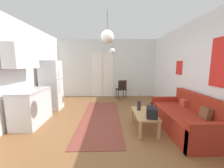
# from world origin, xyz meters

# --- Properties ---
(ground_plane) EXTENTS (5.25, 7.39, 0.10)m
(ground_plane) POSITION_xyz_m (0.00, 0.00, -0.05)
(ground_plane) COLOR brown
(wall_back) EXTENTS (4.85, 0.13, 2.74)m
(wall_back) POSITION_xyz_m (-0.01, 3.44, 1.36)
(wall_back) COLOR silver
(wall_back) RESTS_ON ground_plane
(wall_right) EXTENTS (0.12, 6.99, 2.74)m
(wall_right) POSITION_xyz_m (2.37, -0.00, 1.37)
(wall_right) COLOR silver
(wall_right) RESTS_ON ground_plane
(wall_left) EXTENTS (0.12, 6.99, 2.74)m
(wall_left) POSITION_xyz_m (-2.37, 0.00, 1.37)
(wall_left) COLOR white
(wall_left) RESTS_ON ground_plane
(area_rug) EXTENTS (1.10, 3.14, 0.01)m
(area_rug) POSITION_xyz_m (-0.18, 0.73, 0.01)
(area_rug) COLOR brown
(area_rug) RESTS_ON ground_plane
(couch) EXTENTS (0.91, 1.91, 0.86)m
(couch) POSITION_xyz_m (1.91, -0.07, 0.28)
(couch) COLOR maroon
(couch) RESTS_ON ground_plane
(coffee_table) EXTENTS (0.48, 0.97, 0.42)m
(coffee_table) POSITION_xyz_m (0.90, -0.02, 0.36)
(coffee_table) COLOR tan
(coffee_table) RESTS_ON ground_plane
(bamboo_vase) EXTENTS (0.09, 0.09, 0.46)m
(bamboo_vase) POSITION_xyz_m (0.81, 0.14, 0.54)
(bamboo_vase) COLOR #2D2D33
(bamboo_vase) RESTS_ON coffee_table
(handbag) EXTENTS (0.28, 0.34, 0.33)m
(handbag) POSITION_xyz_m (0.98, -0.32, 0.54)
(handbag) COLOR black
(handbag) RESTS_ON coffee_table
(refrigerator) EXTENTS (0.64, 0.58, 1.69)m
(refrigerator) POSITION_xyz_m (-1.92, 1.57, 0.85)
(refrigerator) COLOR white
(refrigerator) RESTS_ON ground_plane
(kitchen_counter) EXTENTS (0.60, 1.11, 2.04)m
(kitchen_counter) POSITION_xyz_m (-2.00, 0.39, 0.78)
(kitchen_counter) COLOR silver
(kitchen_counter) RESTS_ON ground_plane
(accent_chair) EXTENTS (0.50, 0.49, 0.86)m
(accent_chair) POSITION_xyz_m (0.64, 2.85, 0.49)
(accent_chair) COLOR black
(accent_chair) RESTS_ON ground_plane
(pendant_lamp_near) EXTENTS (0.30, 0.30, 0.70)m
(pendant_lamp_near) POSITION_xyz_m (0.03, 0.10, 2.18)
(pendant_lamp_near) COLOR black
(pendant_lamp_far) EXTENTS (0.20, 0.20, 0.79)m
(pendant_lamp_far) POSITION_xyz_m (0.19, 1.89, 2.05)
(pendant_lamp_far) COLOR black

